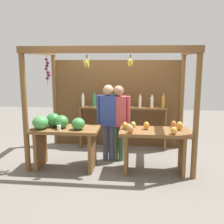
{
  "coord_description": "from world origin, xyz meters",
  "views": [
    {
      "loc": [
        0.58,
        -5.48,
        2.05
      ],
      "look_at": [
        0.0,
        -0.17,
        1.04
      ],
      "focal_mm": 43.25,
      "sensor_mm": 36.0,
      "label": 1
    }
  ],
  "objects": [
    {
      "name": "vendor_man",
      "position": [
        -0.08,
        -0.14,
        0.95
      ],
      "size": [
        0.48,
        0.21,
        1.58
      ],
      "rotation": [
        0.0,
        0.0,
        0.11
      ],
      "color": "#4B5374",
      "rests_on": "ground"
    },
    {
      "name": "ground_plane",
      "position": [
        0.0,
        0.0,
        0.0
      ],
      "size": [
        12.0,
        12.0,
        0.0
      ],
      "primitive_type": "plane",
      "color": "slate",
      "rests_on": "ground"
    },
    {
      "name": "fruit_counter_left",
      "position": [
        -0.9,
        -0.67,
        0.72
      ],
      "size": [
        1.28,
        0.66,
        1.07
      ],
      "color": "brown",
      "rests_on": "ground"
    },
    {
      "name": "vendor_woman",
      "position": [
        0.13,
        -0.13,
        0.94
      ],
      "size": [
        0.48,
        0.21,
        1.57
      ],
      "rotation": [
        0.0,
        0.0,
        -0.12
      ],
      "color": "#3E6043",
      "rests_on": "ground"
    },
    {
      "name": "fruit_counter_right",
      "position": [
        0.83,
        -0.65,
        0.6
      ],
      "size": [
        1.28,
        0.64,
        0.96
      ],
      "color": "brown",
      "rests_on": "ground"
    },
    {
      "name": "market_stall",
      "position": [
        -0.0,
        0.41,
        1.33
      ],
      "size": [
        3.16,
        1.84,
        2.3
      ],
      "color": "brown",
      "rests_on": "ground"
    },
    {
      "name": "bottle_shelf_unit",
      "position": [
        0.16,
        0.65,
        0.81
      ],
      "size": [
        2.03,
        0.22,
        1.33
      ],
      "color": "brown",
      "rests_on": "ground"
    }
  ]
}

